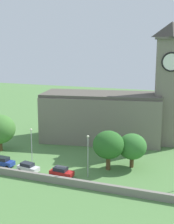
% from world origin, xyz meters
% --- Properties ---
extents(ground_plane, '(200.00, 200.00, 0.00)m').
position_xyz_m(ground_plane, '(0.00, 15.00, 0.00)').
color(ground_plane, '#517F42').
extents(church, '(35.28, 17.15, 28.74)m').
position_xyz_m(church, '(4.19, 22.27, 7.86)').
color(church, slate).
rests_on(church, ground).
extents(quay_barrier, '(48.91, 0.70, 1.30)m').
position_xyz_m(quay_barrier, '(0.00, -5.68, 0.65)').
color(quay_barrier, gray).
rests_on(quay_barrier, ground).
extents(car_blue, '(4.45, 2.36, 1.87)m').
position_xyz_m(car_blue, '(-11.80, -2.18, 0.94)').
color(car_blue, '#233D9E').
rests_on(car_blue, ground).
extents(car_white, '(4.54, 2.59, 1.79)m').
position_xyz_m(car_white, '(-5.75, -2.97, 0.90)').
color(car_white, silver).
rests_on(car_white, ground).
extents(car_red, '(4.39, 2.35, 1.85)m').
position_xyz_m(car_red, '(1.16, -2.91, 0.93)').
color(car_red, red).
rests_on(car_red, ground).
extents(streetlamp_west_mid, '(0.44, 0.44, 7.81)m').
position_xyz_m(streetlamp_west_mid, '(-6.30, -0.48, 5.13)').
color(streetlamp_west_mid, '#9EA0A5').
rests_on(streetlamp_west_mid, ground).
extents(streetlamp_central, '(0.44, 0.44, 7.89)m').
position_xyz_m(streetlamp_central, '(5.68, -1.22, 5.18)').
color(streetlamp_central, '#9EA0A5').
rests_on(streetlamp_central, ground).
extents(tree_by_tower, '(5.98, 5.98, 7.68)m').
position_xyz_m(tree_by_tower, '(8.11, 3.45, 4.96)').
color(tree_by_tower, brown).
rests_on(tree_by_tower, ground).
extents(tree_riverside_west, '(5.62, 5.62, 6.78)m').
position_xyz_m(tree_riverside_west, '(12.08, 6.25, 4.23)').
color(tree_riverside_west, brown).
rests_on(tree_riverside_west, ground).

